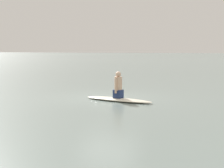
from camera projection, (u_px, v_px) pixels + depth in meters
The scene contains 3 objects.
ground_plane at pixel (107, 98), 14.39m from camera, with size 400.00×400.00×0.00m, color slate.
surfboard at pixel (118, 99), 13.52m from camera, with size 2.97×0.66×0.13m, color silver.
person_paddler at pixel (118, 86), 13.47m from camera, with size 0.37×0.46×1.04m.
Camera 1 is at (6.60, -12.65, 2.01)m, focal length 55.23 mm.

